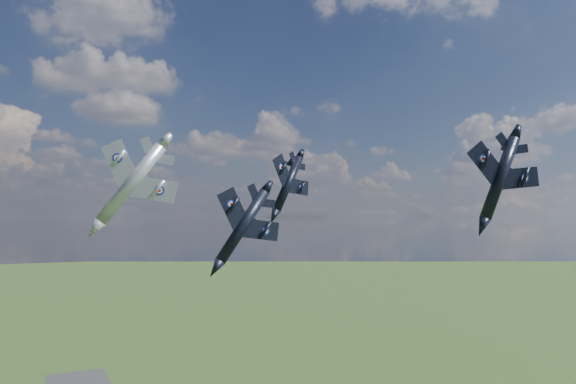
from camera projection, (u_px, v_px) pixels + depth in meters
name	position (u px, v px, depth m)	size (l,w,h in m)	color
jet_lead_navy	(243.00, 226.00, 70.18)	(10.42, 14.53, 3.01)	black
jet_right_navy	(500.00, 178.00, 67.12)	(10.42, 14.53, 3.01)	black
jet_high_navy	(288.00, 184.00, 99.65)	(11.41, 15.91, 3.29)	black
jet_left_silver	(131.00, 183.00, 70.57)	(11.88, 16.57, 3.43)	#ABAFB7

